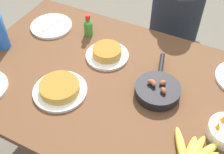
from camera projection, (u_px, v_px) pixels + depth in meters
The scene contains 8 objects.
ground_plane at pixel (112, 152), 1.94m from camera, with size 14.00×14.00×0.00m, color #666051.
dining_table at pixel (112, 93), 1.48m from camera, with size 1.53×0.98×0.73m.
skillet at pixel (158, 90), 1.34m from camera, with size 0.22×0.35×0.08m.
frittata_plate_center at pixel (107, 53), 1.52m from camera, with size 0.23×0.23×0.06m.
frittata_plate_side at pixel (60, 89), 1.35m from camera, with size 0.26×0.26×0.05m.
empty_plate_near_front at pixel (51, 26), 1.72m from camera, with size 0.25×0.25×0.02m.
hot_sauce_bottle at pixel (88, 26), 1.64m from camera, with size 0.05×0.05×0.14m.
person_figure at pixel (171, 43), 2.01m from camera, with size 0.36×0.36×1.16m.
Camera 1 is at (0.43, -0.86, 1.76)m, focal length 45.00 mm.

